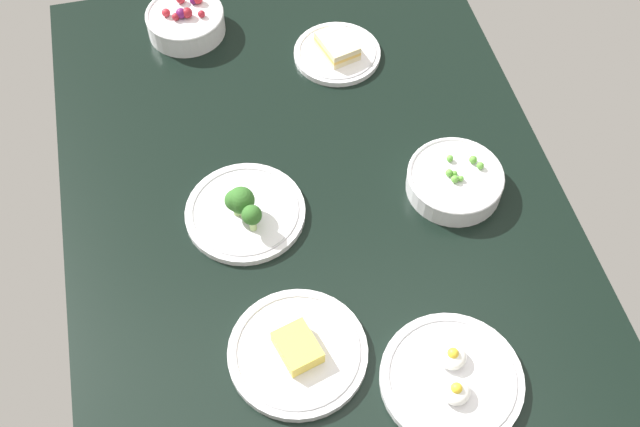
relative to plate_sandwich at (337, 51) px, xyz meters
The scene contains 7 objects.
dining_table 41.35cm from the plate_sandwich, 18.03° to the right, with size 136.96×89.38×4.00cm, color black.
plate_sandwich is the anchor object (origin of this frame).
plate_broccoli 43.60cm from the plate_sandwich, 35.84° to the right, with size 21.36×21.36×7.52cm.
plate_eggs 73.38cm from the plate_sandwich, ahead, with size 22.34×22.34×4.82cm.
plate_cheese 67.30cm from the plate_sandwich, 19.12° to the right, with size 22.23×22.23×4.20cm.
bowl_berries 32.58cm from the plate_sandwich, 116.17° to the right, with size 16.35×16.35×6.96cm.
bowl_peas 39.94cm from the plate_sandwich, 18.20° to the left, with size 17.39×17.39×5.45cm.
Camera 1 is at (75.88, -17.67, 119.27)cm, focal length 44.06 mm.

